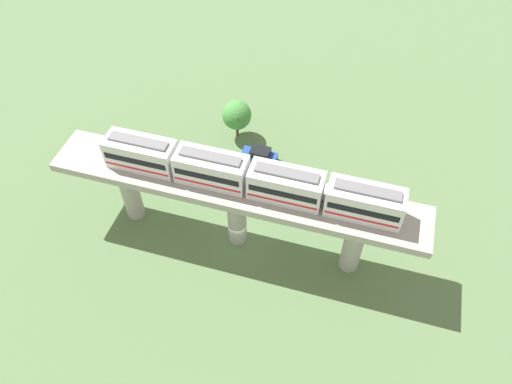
# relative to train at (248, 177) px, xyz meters

# --- Properties ---
(ground_plane) EXTENTS (120.00, 120.00, 0.00)m
(ground_plane) POSITION_rel_train_xyz_m (0.00, -1.24, -10.00)
(ground_plane) COLOR #5B7A4C
(viaduct) EXTENTS (5.20, 35.80, 8.47)m
(viaduct) POSITION_rel_train_xyz_m (0.00, -1.24, -3.45)
(viaduct) COLOR #A8A59E
(viaduct) RESTS_ON ground
(train) EXTENTS (2.64, 27.45, 3.24)m
(train) POSITION_rel_train_xyz_m (0.00, 0.00, 0.00)
(train) COLOR silver
(train) RESTS_ON viaduct
(parked_car_black) EXTENTS (2.54, 4.46, 1.76)m
(parked_car_black) POSITION_rel_train_xyz_m (-8.66, 4.04, -9.26)
(parked_car_black) COLOR black
(parked_car_black) RESTS_ON ground
(parked_car_blue) EXTENTS (1.91, 4.25, 1.76)m
(parked_car_blue) POSITION_rel_train_xyz_m (-11.60, -2.25, -9.26)
(parked_car_blue) COLOR #284CB7
(parked_car_blue) RESTS_ON ground
(tree_near_viaduct) EXTENTS (3.57, 3.57, 5.13)m
(tree_near_viaduct) POSITION_rel_train_xyz_m (-14.98, -6.09, -6.67)
(tree_near_viaduct) COLOR brown
(tree_near_viaduct) RESTS_ON ground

